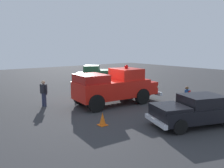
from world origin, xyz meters
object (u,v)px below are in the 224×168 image
at_px(vintage_fire_truck, 115,86).
at_px(parked_pickup, 100,74).
at_px(lawn_chair_spare, 77,90).
at_px(spectator_seated, 185,95).
at_px(traffic_cone, 103,119).
at_px(lawn_chair_near_truck, 187,97).
at_px(classic_hot_rod, 195,110).
at_px(spectator_standing, 44,92).
at_px(lawn_chair_by_car, 124,86).

height_order(vintage_fire_truck, parked_pickup, vintage_fire_truck).
bearing_deg(vintage_fire_truck, lawn_chair_spare, 106.64).
xyz_separation_m(spectator_seated, traffic_cone, (-6.34, 0.27, -0.39)).
relative_size(spectator_seated, traffic_cone, 2.03).
xyz_separation_m(lawn_chair_spare, spectator_seated, (4.20, -6.50, 0.11)).
bearing_deg(spectator_seated, parked_pickup, 84.97).
bearing_deg(lawn_chair_near_truck, lawn_chair_spare, 122.66).
bearing_deg(traffic_cone, classic_hot_rod, -37.26).
bearing_deg(lawn_chair_spare, spectator_standing, -161.29).
bearing_deg(traffic_cone, vintage_fire_truck, 43.16).
bearing_deg(parked_pickup, traffic_cone, -124.67).
distance_m(lawn_chair_near_truck, spectator_standing, 9.16).
distance_m(vintage_fire_truck, parked_pickup, 8.67).
height_order(spectator_seated, spectator_standing, spectator_standing).
bearing_deg(lawn_chair_spare, vintage_fire_truck, -73.36).
relative_size(classic_hot_rod, spectator_seated, 3.67).
xyz_separation_m(lawn_chair_by_car, spectator_seated, (0.43, -5.45, 0.11)).
bearing_deg(parked_pickup, lawn_chair_spare, -140.08).
bearing_deg(spectator_standing, spectator_seated, -37.42).
height_order(parked_pickup, spectator_seated, parked_pickup).
xyz_separation_m(parked_pickup, lawn_chair_by_car, (-1.38, -5.36, -0.40)).
relative_size(parked_pickup, lawn_chair_near_truck, 4.76).
height_order(vintage_fire_truck, classic_hot_rod, vintage_fire_truck).
xyz_separation_m(vintage_fire_truck, traffic_cone, (-3.13, -2.93, -0.89)).
height_order(lawn_chair_near_truck, spectator_standing, spectator_standing).
bearing_deg(lawn_chair_by_car, spectator_seated, -85.49).
xyz_separation_m(classic_hot_rod, spectator_standing, (-4.41, 7.95, 0.22)).
xyz_separation_m(parked_pickup, spectator_standing, (-8.13, -5.32, -0.02)).
distance_m(spectator_seated, traffic_cone, 6.36).
relative_size(spectator_standing, traffic_cone, 2.64).
relative_size(lawn_chair_spare, spectator_seated, 0.79).
relative_size(lawn_chair_spare, traffic_cone, 1.61).
bearing_deg(traffic_cone, parked_pickup, 55.33).
xyz_separation_m(lawn_chair_by_car, lawn_chair_spare, (-3.77, 1.06, 0.00)).
bearing_deg(lawn_chair_spare, traffic_cone, -108.97).
distance_m(classic_hot_rod, spectator_seated, 3.70).
distance_m(classic_hot_rod, parked_pickup, 13.78).
xyz_separation_m(lawn_chair_near_truck, lawn_chair_by_car, (-0.48, 5.57, 0.00)).
height_order(spectator_seated, traffic_cone, spectator_seated).
bearing_deg(parked_pickup, spectator_seated, -95.03).
bearing_deg(lawn_chair_by_car, spectator_standing, 179.61).
distance_m(vintage_fire_truck, lawn_chair_near_truck, 4.70).
distance_m(lawn_chair_by_car, spectator_standing, 6.76).
xyz_separation_m(lawn_chair_by_car, traffic_cone, (-5.91, -5.18, -0.28)).
height_order(classic_hot_rod, lawn_chair_near_truck, classic_hot_rod).
distance_m(lawn_chair_spare, traffic_cone, 6.60).
bearing_deg(spectator_standing, lawn_chair_by_car, -0.39).
bearing_deg(vintage_fire_truck, spectator_seated, -44.93).
bearing_deg(vintage_fire_truck, traffic_cone, -136.84).
distance_m(vintage_fire_truck, spectator_seated, 4.56).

